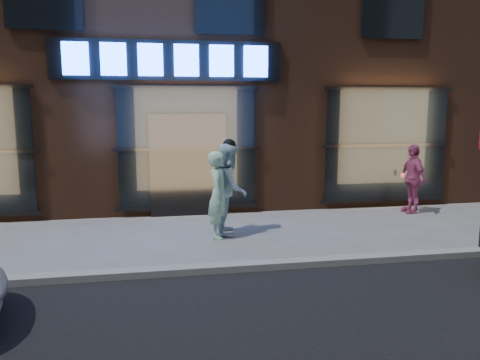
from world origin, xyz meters
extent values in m
plane|color=slate|center=(0.00, 0.00, 0.00)|extent=(90.00, 90.00, 0.00)
cube|color=gray|center=(0.00, 0.00, 0.06)|extent=(60.00, 0.25, 0.12)
cube|color=#54301E|center=(0.00, 8.00, 5.00)|extent=(30.00, 8.00, 10.00)
cube|color=black|center=(-0.40, 3.95, 3.60)|extent=(5.20, 0.06, 0.90)
cube|color=black|center=(0.00, 3.92, 1.20)|extent=(1.80, 0.10, 2.40)
cube|color=#FFBF72|center=(0.00, 3.98, 1.60)|extent=(3.00, 0.04, 2.60)
cube|color=black|center=(0.00, 3.94, 1.60)|extent=(3.20, 0.06, 2.80)
cube|color=#FFBF72|center=(5.00, 3.98, 1.60)|extent=(3.00, 0.04, 2.60)
cube|color=black|center=(5.00, 3.94, 1.60)|extent=(3.20, 0.06, 2.80)
cube|color=black|center=(5.00, 3.94, 5.00)|extent=(1.60, 0.06, 1.60)
cube|color=#2659FF|center=(-2.40, 3.88, 3.60)|extent=(0.55, 0.12, 0.70)
cube|color=#2659FF|center=(-1.60, 3.88, 3.60)|extent=(0.55, 0.12, 0.70)
cube|color=#2659FF|center=(-0.80, 3.88, 3.60)|extent=(0.55, 0.12, 0.70)
cube|color=#2659FF|center=(0.00, 3.88, 3.60)|extent=(0.55, 0.12, 0.70)
cube|color=#2659FF|center=(0.80, 3.88, 3.60)|extent=(0.55, 0.12, 0.70)
cube|color=#2659FF|center=(1.60, 3.88, 3.60)|extent=(0.55, 0.12, 0.70)
imported|color=#B1E8C7|center=(0.45, 1.93, 0.86)|extent=(0.55, 0.71, 1.72)
imported|color=silver|center=(0.72, 2.24, 0.93)|extent=(0.86, 1.02, 1.85)
imported|color=#C24F7E|center=(5.37, 3.26, 0.84)|extent=(0.42, 0.99, 1.67)
camera|label=1|loc=(-0.73, -7.01, 2.62)|focal=35.00mm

